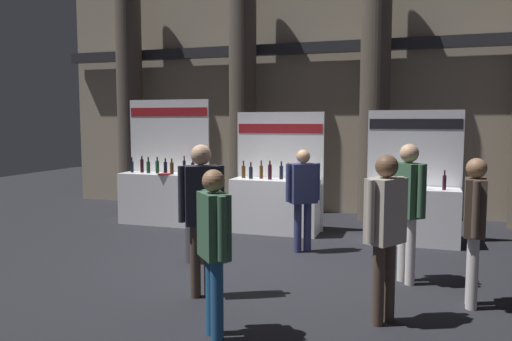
{
  "coord_description": "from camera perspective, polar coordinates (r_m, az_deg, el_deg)",
  "views": [
    {
      "loc": [
        2.32,
        -6.86,
        2.1
      ],
      "look_at": [
        -0.18,
        0.95,
        1.29
      ],
      "focal_mm": 35.23,
      "sensor_mm": 36.0,
      "label": 1
    }
  ],
  "objects": [
    {
      "name": "hall_colonnade",
      "position": [
        11.64,
        6.27,
        11.34
      ],
      "size": [
        12.59,
        1.16,
        6.79
      ],
      "color": "tan",
      "rests_on": "ground_plane"
    },
    {
      "name": "exhibitor_booth_0",
      "position": [
        10.51,
        -10.48,
        -2.48
      ],
      "size": [
        1.81,
        0.7,
        2.55
      ],
      "color": "white",
      "rests_on": "ground_plane"
    },
    {
      "name": "visitor_0",
      "position": [
        6.15,
        23.55,
        -5.13
      ],
      "size": [
        0.24,
        0.54,
        1.7
      ],
      "rotation": [
        0.0,
        0.0,
        4.65
      ],
      "color": "silver",
      "rests_on": "ground_plane"
    },
    {
      "name": "visitor_4",
      "position": [
        5.97,
        -6.2,
        -4.0
      ],
      "size": [
        0.49,
        0.39,
        1.83
      ],
      "rotation": [
        0.0,
        0.0,
        0.5
      ],
      "color": "#47382D",
      "rests_on": "ground_plane"
    },
    {
      "name": "trash_bin",
      "position": [
        7.66,
        -6.55,
        -7.97
      ],
      "size": [
        0.39,
        0.39,
        0.61
      ],
      "color": "#38383D",
      "rests_on": "ground_plane"
    },
    {
      "name": "visitor_3",
      "position": [
        4.86,
        -4.8,
        -7.76
      ],
      "size": [
        0.42,
        0.44,
        1.65
      ],
      "rotation": [
        0.0,
        0.0,
        5.42
      ],
      "color": "navy",
      "rests_on": "ground_plane"
    },
    {
      "name": "visitor_2",
      "position": [
        6.75,
        16.87,
        -3.16
      ],
      "size": [
        0.44,
        0.48,
        1.81
      ],
      "rotation": [
        0.0,
        0.0,
        2.23
      ],
      "color": "silver",
      "rests_on": "ground_plane"
    },
    {
      "name": "ground_plane",
      "position": [
        7.54,
        -0.95,
        -10.57
      ],
      "size": [
        25.19,
        25.19,
        0.0
      ],
      "primitive_type": "plane",
      "color": "black"
    },
    {
      "name": "exhibitor_booth_1",
      "position": [
        9.52,
        2.23,
        -3.45
      ],
      "size": [
        1.72,
        0.66,
        2.28
      ],
      "color": "white",
      "rests_on": "ground_plane"
    },
    {
      "name": "visitor_1",
      "position": [
        5.34,
        14.47,
        -5.74
      ],
      "size": [
        0.43,
        0.48,
        1.76
      ],
      "rotation": [
        0.0,
        0.0,
        0.98
      ],
      "color": "#47382D",
      "rests_on": "ground_plane"
    },
    {
      "name": "visitor_5",
      "position": [
        8.06,
        5.35,
        -2.29
      ],
      "size": [
        0.49,
        0.44,
        1.65
      ],
      "rotation": [
        0.0,
        0.0,
        3.75
      ],
      "color": "navy",
      "rests_on": "ground_plane"
    },
    {
      "name": "exhibitor_booth_2",
      "position": [
        9.09,
        17.34,
        -4.25
      ],
      "size": [
        1.61,
        0.66,
        2.3
      ],
      "color": "white",
      "rests_on": "ground_plane"
    }
  ]
}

